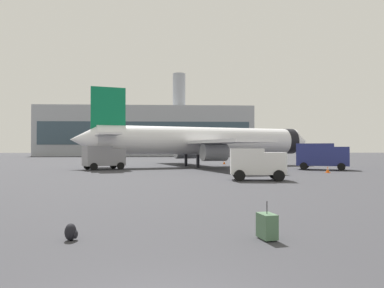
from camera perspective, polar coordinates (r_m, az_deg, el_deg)
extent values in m
cylinder|color=white|center=(51.02, 2.06, 0.54)|extent=(29.75, 12.68, 3.80)
cone|color=white|center=(59.14, 16.72, 0.40)|extent=(3.38, 4.17, 3.61)
cone|color=white|center=(47.23, -16.89, 0.67)|extent=(4.08, 4.23, 3.42)
cylinder|color=black|center=(57.84, 14.98, 0.42)|extent=(2.51, 4.12, 3.88)
cube|color=white|center=(58.16, -1.87, 0.10)|extent=(9.41, 16.70, 0.36)
cube|color=white|center=(43.30, 4.89, 0.37)|extent=(9.41, 16.70, 0.36)
cylinder|color=gray|center=(55.79, -1.05, -1.20)|extent=(3.72, 3.06, 2.20)
cylinder|color=gray|center=(45.56, 3.55, -1.32)|extent=(3.72, 3.06, 2.20)
cube|color=#0C7247|center=(47.74, -13.15, 4.97)|extent=(4.30, 1.67, 6.40)
cube|color=white|center=(50.65, -14.18, 1.25)|extent=(4.29, 6.51, 0.24)
cube|color=white|center=(44.30, -13.27, 1.52)|extent=(4.29, 6.51, 0.24)
cylinder|color=black|center=(56.72, 13.34, -2.39)|extent=(0.36, 0.36, 1.80)
cylinder|color=black|center=(52.56, -0.96, -2.54)|extent=(0.44, 0.44, 1.80)
cylinder|color=black|center=(48.07, 0.95, -2.72)|extent=(0.44, 0.44, 1.80)
cube|color=gray|center=(45.79, -11.96, -2.04)|extent=(2.58, 2.75, 2.04)
cube|color=#1E232D|center=(46.06, -11.13, -1.43)|extent=(1.11, 1.73, 0.84)
cube|color=gray|center=(44.92, -14.79, -1.83)|extent=(3.81, 3.51, 2.40)
cylinder|color=black|center=(46.94, -12.36, -3.30)|extent=(0.88, 0.66, 0.90)
cylinder|color=black|center=(44.82, -11.25, -3.43)|extent=(0.88, 0.66, 0.90)
cylinder|color=black|center=(45.78, -16.27, -3.36)|extent=(0.88, 0.66, 0.90)
cylinder|color=black|center=(43.60, -15.32, -3.50)|extent=(0.88, 0.66, 0.90)
cube|color=navy|center=(46.57, 22.67, -1.82)|extent=(2.54, 2.88, 2.29)
cube|color=#1E232D|center=(46.58, 23.55, -1.15)|extent=(0.98, 1.99, 0.95)
cube|color=navy|center=(46.64, 18.98, -1.58)|extent=(4.93, 4.00, 2.70)
cylinder|color=black|center=(47.86, 22.59, -3.22)|extent=(0.91, 0.58, 0.90)
cylinder|color=black|center=(45.36, 22.62, -3.36)|extent=(0.91, 0.58, 0.90)
cylinder|color=black|center=(48.01, 17.56, -3.23)|extent=(0.91, 0.58, 0.90)
cylinder|color=black|center=(45.52, 17.31, -3.37)|extent=(0.91, 0.58, 0.90)
cube|color=white|center=(30.04, 12.86, -3.00)|extent=(1.97, 2.18, 1.78)
cube|color=#1E232D|center=(30.16, 14.26, -2.19)|extent=(0.28, 1.80, 0.74)
cube|color=white|center=(29.76, 8.67, -2.73)|extent=(2.84, 2.28, 2.10)
cylinder|color=black|center=(31.17, 12.95, -4.64)|extent=(0.92, 0.32, 0.90)
cylinder|color=black|center=(29.10, 13.63, -4.92)|extent=(0.92, 0.32, 0.90)
cylinder|color=black|center=(30.81, 7.27, -4.70)|extent=(0.92, 0.32, 0.90)
cylinder|color=black|center=(28.72, 7.55, -4.99)|extent=(0.92, 0.32, 0.90)
cube|color=#F2590C|center=(59.14, 5.13, -3.19)|extent=(0.44, 0.44, 0.04)
cone|color=#F2590C|center=(59.12, 5.13, -2.86)|extent=(0.36, 0.36, 0.64)
cylinder|color=white|center=(59.12, 5.13, -2.83)|extent=(0.23, 0.23, 0.10)
cube|color=#F2590C|center=(40.96, 20.74, -4.26)|extent=(0.44, 0.44, 0.04)
cone|color=#F2590C|center=(40.94, 20.74, -3.77)|extent=(0.36, 0.36, 0.66)
cylinder|color=white|center=(40.94, 20.74, -3.73)|extent=(0.23, 0.23, 0.10)
cube|color=#476B4C|center=(10.74, 11.82, -12.61)|extent=(0.53, 0.71, 0.70)
cylinder|color=black|center=(10.65, 11.81, -9.82)|extent=(0.02, 0.02, 0.36)
cylinder|color=black|center=(11.02, 11.28, -14.17)|extent=(0.08, 0.05, 0.08)
cylinder|color=black|center=(10.63, 12.39, -14.67)|extent=(0.08, 0.05, 0.08)
ellipsoid|color=black|center=(11.03, -18.72, -13.07)|extent=(0.32, 0.40, 0.48)
ellipsoid|color=black|center=(11.00, -18.00, -13.48)|extent=(0.12, 0.28, 0.24)
cube|color=#9EA3AD|center=(126.41, -7.25, 1.96)|extent=(72.71, 16.03, 16.82)
cube|color=#334756|center=(118.34, -7.55, 1.73)|extent=(69.07, 0.10, 7.57)
cylinder|color=#9EA3AD|center=(127.53, -2.07, 8.44)|extent=(4.40, 4.40, 12.00)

